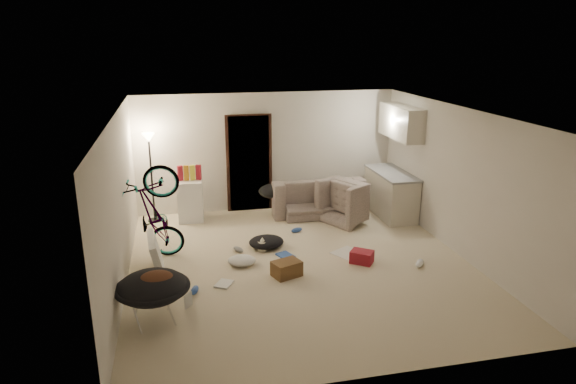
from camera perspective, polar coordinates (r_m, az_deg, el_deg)
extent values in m
cube|color=beige|center=(8.56, 1.41, -8.10)|extent=(5.50, 6.00, 0.02)
cube|color=white|center=(7.83, 1.54, 8.85)|extent=(5.50, 6.00, 0.02)
cube|color=beige|center=(10.95, -2.33, 4.51)|extent=(5.50, 0.02, 2.50)
cube|color=beige|center=(5.43, 9.23, -9.15)|extent=(5.50, 0.02, 2.50)
cube|color=beige|center=(7.93, -18.28, -1.27)|extent=(0.02, 6.00, 2.50)
cube|color=beige|center=(9.15, 18.51, 1.09)|extent=(0.02, 6.00, 2.50)
cube|color=black|center=(10.90, -4.35, 3.18)|extent=(0.85, 0.10, 2.04)
cube|color=black|center=(10.88, -4.33, 3.14)|extent=(0.97, 0.04, 2.10)
cylinder|color=black|center=(10.80, -14.55, -3.05)|extent=(0.28, 0.28, 0.03)
cylinder|color=black|center=(10.55, -14.88, 1.21)|extent=(0.04, 0.04, 1.70)
cone|color=#FFE0A5|center=(10.35, -15.25, 5.85)|extent=(0.24, 0.24, 0.18)
cube|color=beige|center=(10.92, 11.34, -0.25)|extent=(0.60, 1.50, 0.88)
cube|color=gray|center=(10.79, 11.48, 2.08)|extent=(0.64, 1.54, 0.04)
cube|color=beige|center=(10.63, 12.46, 7.59)|extent=(0.38, 1.40, 0.65)
imported|color=#383F37|center=(10.88, 3.16, -0.86)|extent=(1.94, 0.77, 0.57)
imported|color=#383F37|center=(10.56, 7.18, -1.36)|extent=(1.21, 1.26, 0.63)
imported|color=black|center=(8.87, -14.41, -4.54)|extent=(1.77, 0.93, 0.98)
imported|color=maroon|center=(7.39, -11.39, -12.65)|extent=(0.26, 0.26, 0.02)
cube|color=white|center=(10.56, -10.78, -0.93)|extent=(0.52, 0.52, 0.84)
cube|color=maroon|center=(10.40, -11.89, 2.06)|extent=(0.12, 0.10, 0.30)
cube|color=#BD7B17|center=(10.40, -11.23, 2.10)|extent=(0.11, 0.08, 0.30)
cube|color=yellow|center=(10.40, -10.57, 2.14)|extent=(0.11, 0.08, 0.30)
cube|color=maroon|center=(10.41, -9.91, 2.18)|extent=(0.12, 0.10, 0.30)
cylinder|color=silver|center=(7.10, -14.66, -12.17)|extent=(0.64, 0.64, 0.45)
ellipsoid|color=black|center=(6.97, -14.83, -10.19)|extent=(0.90, 0.90, 0.38)
torus|color=black|center=(6.97, -14.83, -10.19)|extent=(0.97, 0.97, 0.07)
ellipsoid|color=#4C291A|center=(6.90, -14.49, -9.47)|extent=(0.56, 0.50, 0.22)
ellipsoid|color=black|center=(10.60, -1.78, 0.12)|extent=(0.62, 0.54, 0.28)
cube|color=silver|center=(8.43, -14.42, -6.78)|extent=(0.30, 0.92, 0.60)
cube|color=brown|center=(8.12, -0.15, -8.52)|extent=(0.51, 0.43, 0.24)
cube|color=maroon|center=(8.66, 8.20, -7.14)|extent=(0.44, 0.42, 0.21)
cylinder|color=beige|center=(9.06, -2.86, -5.99)|extent=(0.17, 0.17, 0.17)
cone|color=beige|center=(9.01, -2.87, -5.27)|extent=(0.10, 0.10, 0.07)
cube|color=silver|center=(8.97, 7.06, -6.90)|extent=(0.71, 0.77, 0.01)
cube|color=#2A4C9A|center=(8.83, -0.30, -7.08)|extent=(0.32, 0.36, 0.03)
cube|color=silver|center=(7.96, -7.12, -10.09)|extent=(0.33, 0.35, 0.03)
ellipsoid|color=#2A4C9A|center=(9.86, 0.97, -4.24)|extent=(0.26, 0.18, 0.09)
ellipsoid|color=slate|center=(9.04, -5.53, -6.38)|extent=(0.21, 0.26, 0.09)
ellipsoid|color=#2A4C9A|center=(7.77, -10.33, -10.67)|extent=(0.17, 0.27, 0.09)
ellipsoid|color=white|center=(8.74, 14.42, -7.67)|extent=(0.27, 0.29, 0.10)
ellipsoid|color=black|center=(9.17, -2.42, -5.56)|extent=(0.66, 0.57, 0.20)
ellipsoid|color=silver|center=(8.55, -5.15, -7.58)|extent=(0.55, 0.50, 0.14)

